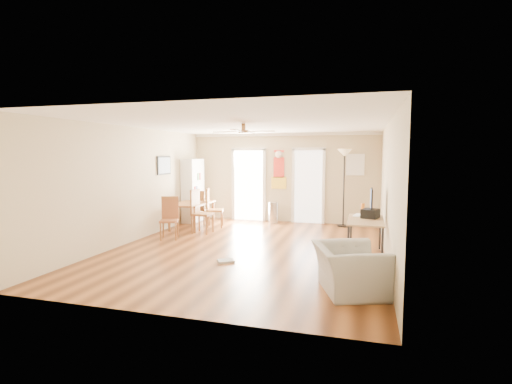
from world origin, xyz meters
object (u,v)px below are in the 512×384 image
(wastebasket_a, at_px, (329,249))
(torchiere_lamp, at_px, (344,188))
(trash_can, at_px, (273,213))
(computer_desk, at_px, (365,238))
(wastebasket_b, at_px, (331,252))
(dining_chair_right_b, at_px, (203,212))
(bookshelf, at_px, (193,191))
(dining_chair_far, at_px, (201,207))
(printer, at_px, (370,213))
(armchair, at_px, (349,269))
(dining_chair_near, at_px, (169,218))
(dining_chair_right_a, at_px, (215,208))
(dining_table, at_px, (192,215))

(wastebasket_a, bearing_deg, torchiere_lamp, 88.76)
(trash_can, bearing_deg, computer_desk, -49.98)
(wastebasket_b, bearing_deg, dining_chair_right_b, 153.35)
(computer_desk, bearing_deg, bookshelf, 151.96)
(dining_chair_far, relative_size, printer, 2.75)
(dining_chair_far, distance_m, computer_desk, 5.11)
(dining_chair_far, distance_m, torchiere_lamp, 4.04)
(wastebasket_b, xyz_separation_m, armchair, (0.39, -1.64, 0.18))
(torchiere_lamp, relative_size, wastebasket_a, 7.09)
(computer_desk, bearing_deg, wastebasket_b, -139.53)
(bookshelf, bearing_deg, dining_chair_near, -64.78)
(dining_chair_right_a, height_order, dining_chair_far, dining_chair_right_a)
(dining_chair_far, bearing_deg, computer_desk, 155.61)
(bookshelf, xyz_separation_m, dining_chair_near, (0.48, -2.32, -0.43))
(bookshelf, bearing_deg, dining_chair_right_a, -19.44)
(dining_table, relative_size, trash_can, 2.29)
(dining_chair_right_a, relative_size, torchiere_lamp, 0.49)
(torchiere_lamp, bearing_deg, armchair, -85.84)
(bookshelf, xyz_separation_m, dining_chair_right_b, (0.94, -1.45, -0.38))
(dining_chair_right_b, height_order, computer_desk, dining_chair_right_b)
(printer, xyz_separation_m, armchair, (-0.30, -2.37, -0.47))
(armchair, bearing_deg, wastebasket_b, -6.05)
(dining_table, height_order, dining_chair_near, dining_chair_near)
(wastebasket_b, height_order, armchair, armchair)
(printer, xyz_separation_m, wastebasket_a, (-0.75, -0.47, -0.66))
(trash_can, height_order, armchair, armchair)
(trash_can, relative_size, printer, 1.73)
(wastebasket_a, bearing_deg, dining_chair_right_b, 156.69)
(dining_chair_far, relative_size, torchiere_lamp, 0.45)
(dining_table, distance_m, armchair, 5.79)
(dining_chair_right_b, bearing_deg, dining_chair_far, 27.99)
(wastebasket_b, bearing_deg, dining_chair_near, 167.97)
(dining_chair_far, height_order, wastebasket_a, dining_chair_far)
(trash_can, xyz_separation_m, wastebasket_b, (1.97, -3.59, -0.15))
(dining_chair_right_a, relative_size, dining_chair_near, 1.07)
(torchiere_lamp, bearing_deg, dining_chair_far, -169.90)
(dining_chair_far, bearing_deg, bookshelf, -32.01)
(dining_table, height_order, computer_desk, computer_desk)
(computer_desk, relative_size, printer, 3.86)
(computer_desk, bearing_deg, dining_chair_near, 176.18)
(dining_chair_right_a, distance_m, armchair, 5.60)
(bookshelf, height_order, armchair, bookshelf)
(wastebasket_b, relative_size, armchair, 0.30)
(torchiere_lamp, bearing_deg, computer_desk, -79.00)
(bookshelf, bearing_deg, dining_chair_far, -21.47)
(trash_can, bearing_deg, dining_table, -145.09)
(wastebasket_a, bearing_deg, dining_chair_near, 171.67)
(dining_chair_far, bearing_deg, wastebasket_a, 149.05)
(dining_chair_right_a, relative_size, wastebasket_b, 3.41)
(dining_chair_near, xyz_separation_m, wastebasket_a, (3.77, -0.55, -0.34))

